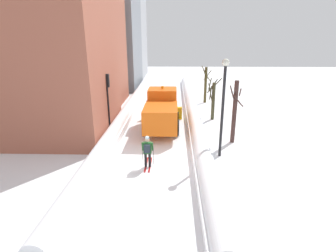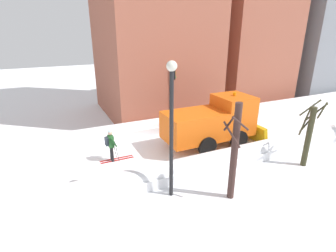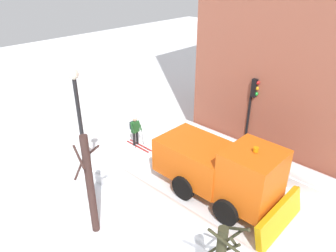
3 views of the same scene
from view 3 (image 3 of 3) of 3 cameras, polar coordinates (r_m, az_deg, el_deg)
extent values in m
plane|color=white|center=(13.52, 25.47, -18.61)|extent=(80.00, 80.00, 0.00)
cube|color=orange|center=(14.20, 5.26, -5.91)|extent=(2.30, 3.40, 1.60)
cube|color=orange|center=(12.83, 14.87, -8.96)|extent=(2.20, 2.00, 2.30)
cube|color=black|center=(12.23, 19.06, -8.70)|extent=(1.85, 0.06, 1.01)
cube|color=gold|center=(13.17, 19.47, -15.38)|extent=(3.20, 0.46, 1.13)
cylinder|color=orange|center=(12.15, 15.58, -4.11)|extent=(0.20, 0.20, 0.18)
cylinder|color=black|center=(14.48, 15.58, -10.31)|extent=(0.25, 1.10, 1.10)
cylinder|color=black|center=(12.89, 10.39, -15.08)|extent=(0.25, 1.10, 1.10)
cylinder|color=black|center=(15.35, 8.42, -7.10)|extent=(0.25, 1.10, 1.10)
cylinder|color=black|center=(13.86, 2.73, -11.07)|extent=(0.25, 1.10, 1.10)
cylinder|color=black|center=(17.90, -5.59, -2.09)|extent=(0.14, 0.14, 0.82)
cylinder|color=black|center=(17.78, -6.12, -2.34)|extent=(0.14, 0.14, 0.82)
cube|color=#1E5123|center=(17.50, -5.96, -0.16)|extent=(0.42, 0.26, 0.62)
cube|color=#262D38|center=(17.63, -6.42, 0.15)|extent=(0.32, 0.16, 0.44)
sphere|color=tan|center=(17.29, -6.04, 1.23)|extent=(0.24, 0.24, 0.24)
sphere|color=silver|center=(17.25, -6.05, 1.53)|extent=(0.22, 0.22, 0.22)
cylinder|color=#1E5123|center=(17.57, -5.11, 0.11)|extent=(0.09, 0.33, 0.56)
cylinder|color=#1E5123|center=(17.27, -6.40, -0.46)|extent=(0.09, 0.33, 0.56)
cube|color=maroon|center=(17.93, -5.00, -3.46)|extent=(0.09, 1.80, 0.03)
cube|color=maroon|center=(17.81, -5.53, -3.72)|extent=(0.09, 1.80, 0.03)
cylinder|color=#262628|center=(17.77, -4.69, -1.58)|extent=(0.02, 0.19, 1.19)
cylinder|color=#262628|center=(17.43, -6.15, -2.26)|extent=(0.02, 0.19, 1.19)
cylinder|color=black|center=(16.63, 14.06, -0.16)|extent=(0.12, 0.12, 3.42)
cube|color=black|center=(15.73, 15.37, 6.68)|extent=(0.28, 0.24, 0.90)
sphere|color=red|center=(15.58, 15.91, 7.51)|extent=(0.18, 0.18, 0.18)
sphere|color=gold|center=(15.67, 15.79, 6.55)|extent=(0.18, 0.18, 0.18)
sphere|color=green|center=(15.77, 15.66, 5.60)|extent=(0.18, 0.18, 0.18)
cylinder|color=black|center=(13.59, -15.15, -2.39)|extent=(0.16, 0.16, 5.26)
sphere|color=silver|center=(12.49, -16.71, 8.89)|extent=(0.40, 0.40, 0.40)
cylinder|color=#412B27|center=(11.78, -13.86, -10.54)|extent=(0.28, 0.28, 4.14)
cylinder|color=#412B27|center=(11.20, -13.65, -4.52)|extent=(0.21, 0.81, 0.78)
cylinder|color=#412B27|center=(10.98, -15.82, -5.41)|extent=(0.20, 0.75, 0.65)
cylinder|color=#412B27|center=(11.46, -15.41, -6.65)|extent=(0.84, 0.32, 0.90)
cylinder|color=#393923|center=(8.43, 10.69, -20.20)|extent=(0.84, 0.74, 1.13)
cylinder|color=#393923|center=(8.75, 11.84, -19.89)|extent=(0.90, 0.35, 1.15)
cylinder|color=#393923|center=(8.79, 11.95, -17.65)|extent=(0.40, 0.98, 0.85)
cylinder|color=#393923|center=(9.28, 10.89, -20.94)|extent=(0.30, 0.75, 1.05)
cylinder|color=#393923|center=(9.31, 10.18, -19.96)|extent=(0.31, 0.89, 1.36)
camera|label=1|loc=(26.45, -29.17, 18.91)|focal=28.39mm
camera|label=2|loc=(15.05, -56.86, 5.89)|focal=28.36mm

